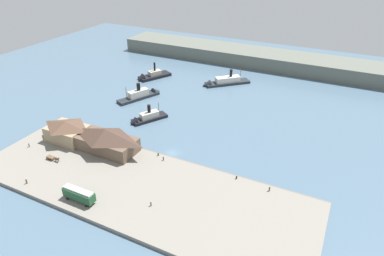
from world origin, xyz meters
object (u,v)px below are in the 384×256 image
pedestrian_near_west_shed (269,189)px  ferry_approaching_east (143,94)px  ferry_shed_east_terminal (107,140)px  pedestrian_standing_center (26,181)px  pedestrian_by_tram (163,158)px  ferry_moored_east (222,82)px  horse_cart (53,158)px  street_tram (79,194)px  pedestrian_walking_west (151,204)px  pedestrian_walking_east (29,145)px  ferry_moored_west (145,118)px  ferry_near_quay (150,77)px  ferry_shed_west_terminal (67,131)px  mooring_post_west (158,154)px  mooring_post_center_west (237,177)px

pedestrian_near_west_shed → ferry_approaching_east: size_ratio=0.07×
ferry_shed_east_terminal → pedestrian_standing_center: bearing=-111.4°
pedestrian_by_tram → ferry_moored_east: ferry_moored_east is taller
horse_cart → street_tram: bearing=-27.2°
horse_cart → pedestrian_walking_west: (42.47, -4.36, -0.21)m
ferry_shed_east_terminal → pedestrian_walking_east: bearing=-157.4°
street_tram → pedestrian_walking_west: street_tram is taller
street_tram → pedestrian_by_tram: (11.37, 28.45, -1.67)m
horse_cart → pedestrian_walking_west: size_ratio=3.67×
pedestrian_walking_west → ferry_moored_west: bearing=124.9°
pedestrian_near_west_shed → pedestrian_by_tram: bearing=-179.5°
pedestrian_by_tram → ferry_near_quay: bearing=125.6°
pedestrian_near_west_shed → street_tram: bearing=-149.3°
ferry_shed_west_terminal → pedestrian_near_west_shed: size_ratio=8.96×
ferry_shed_west_terminal → street_tram: 36.94m
pedestrian_by_tram → ferry_moored_east: (-8.72, 75.75, -0.56)m
mooring_post_west → ferry_near_quay: 78.43m
street_tram → ferry_moored_west: (-11.20, 51.73, -2.35)m
ferry_shed_west_terminal → horse_cart: size_ratio=2.56×
pedestrian_near_west_shed → ferry_moored_east: bearing=121.2°
mooring_post_west → ferry_shed_west_terminal: bearing=-170.7°
ferry_shed_west_terminal → ferry_moored_west: ferry_shed_west_terminal is taller
pedestrian_walking_west → pedestrian_walking_east: 57.25m
pedestrian_walking_west → mooring_post_center_west: size_ratio=1.75×
horse_cart → pedestrian_walking_east: horse_cart is taller
pedestrian_by_tram → ferry_moored_east: bearing=96.6°
ferry_shed_west_terminal → pedestrian_walking_west: 50.55m
pedestrian_by_tram → mooring_post_center_west: bearing=3.4°
ferry_shed_west_terminal → street_tram: size_ratio=1.46×
ferry_shed_west_terminal → pedestrian_near_west_shed: bearing=3.3°
ferry_moored_west → pedestrian_by_tram: bearing=-45.9°
pedestrian_near_west_shed → mooring_post_west: bearing=177.9°
ferry_approaching_east → pedestrian_standing_center: bearing=-85.8°
horse_cart → pedestrian_near_west_shed: size_ratio=3.50×
pedestrian_near_west_shed → ferry_approaching_east: ferry_approaching_east is taller
ferry_shed_east_terminal → horse_cart: (-12.69, -13.62, -3.38)m
street_tram → mooring_post_west: bearing=74.8°
pedestrian_walking_east → ferry_shed_west_terminal: bearing=47.7°
ferry_shed_east_terminal → ferry_near_quay: size_ratio=1.10×
ferry_shed_east_terminal → horse_cart: size_ratio=3.86×
pedestrian_near_west_shed → ferry_approaching_east: 85.89m
ferry_approaching_east → ferry_moored_east: (28.54, 32.22, -0.09)m
horse_cart → ferry_approaching_east: (-3.16, 60.30, -0.65)m
street_tram → pedestrian_walking_west: bearing=20.4°
pedestrian_by_tram → ferry_shed_east_terminal: bearing=-171.6°
ferry_shed_east_terminal → ferry_near_quay: ferry_shed_east_terminal is taller
pedestrian_standing_center → mooring_post_center_west: bearing=28.4°
mooring_post_west → pedestrian_near_west_shed: bearing=-2.1°
pedestrian_standing_center → pedestrian_walking_west: bearing=12.1°
ferry_shed_west_terminal → ferry_approaching_east: 47.82m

